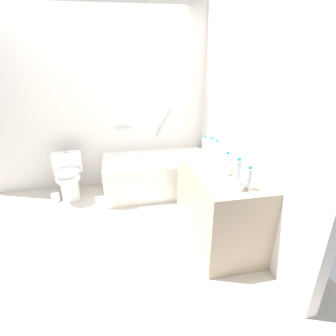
# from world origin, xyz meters

# --- Properties ---
(ground_plane) EXTENTS (4.12, 4.12, 0.00)m
(ground_plane) POSITION_xyz_m (0.00, 0.00, 0.00)
(ground_plane) COLOR beige
(wall_back_tiled) EXTENTS (3.52, 0.10, 2.60)m
(wall_back_tiled) POSITION_xyz_m (0.00, 1.31, 1.30)
(wall_back_tiled) COLOR silver
(wall_back_tiled) RESTS_ON ground_plane
(wall_right_mirror) EXTENTS (0.10, 2.93, 2.60)m
(wall_right_mirror) POSITION_xyz_m (1.61, 0.00, 1.30)
(wall_right_mirror) COLOR silver
(wall_right_mirror) RESTS_ON ground_plane
(bathtub) EXTENTS (1.50, 0.79, 1.16)m
(bathtub) POSITION_xyz_m (0.75, 0.87, 0.28)
(bathtub) COLOR white
(bathtub) RESTS_ON ground_plane
(toilet) EXTENTS (0.40, 0.53, 0.65)m
(toilet) POSITION_xyz_m (-0.48, 0.90, 0.34)
(toilet) COLOR white
(toilet) RESTS_ON ground_plane
(vanity_counter) EXTENTS (0.62, 1.26, 0.83)m
(vanity_counter) POSITION_xyz_m (1.25, -0.31, 0.42)
(vanity_counter) COLOR tan
(vanity_counter) RESTS_ON ground_plane
(sink_basin) EXTENTS (0.32, 0.32, 0.06)m
(sink_basin) POSITION_xyz_m (1.20, -0.22, 0.86)
(sink_basin) COLOR white
(sink_basin) RESTS_ON vanity_counter
(sink_faucet) EXTENTS (0.10, 0.15, 0.07)m
(sink_faucet) POSITION_xyz_m (1.39, -0.22, 0.86)
(sink_faucet) COLOR silver
(sink_faucet) RESTS_ON vanity_counter
(water_bottle_0) EXTENTS (0.06, 0.06, 0.20)m
(water_bottle_0) POSITION_xyz_m (1.33, 0.03, 0.92)
(water_bottle_0) COLOR silver
(water_bottle_0) RESTS_ON vanity_counter
(water_bottle_1) EXTENTS (0.06, 0.06, 0.21)m
(water_bottle_1) POSITION_xyz_m (1.31, -0.78, 0.93)
(water_bottle_1) COLOR silver
(water_bottle_1) RESTS_ON vanity_counter
(water_bottle_2) EXTENTS (0.07, 0.07, 0.25)m
(water_bottle_2) POSITION_xyz_m (1.26, -0.66, 0.95)
(water_bottle_2) COLOR silver
(water_bottle_2) RESTS_ON vanity_counter
(water_bottle_3) EXTENTS (0.07, 0.07, 0.20)m
(water_bottle_3) POSITION_xyz_m (1.29, 0.12, 0.93)
(water_bottle_3) COLOR silver
(water_bottle_3) RESTS_ON vanity_counter
(water_bottle_4) EXTENTS (0.06, 0.06, 0.19)m
(water_bottle_4) POSITION_xyz_m (1.25, 0.23, 0.92)
(water_bottle_4) COLOR silver
(water_bottle_4) RESTS_ON vanity_counter
(water_bottle_5) EXTENTS (0.06, 0.06, 0.24)m
(water_bottle_5) POSITION_xyz_m (1.24, -0.46, 0.94)
(water_bottle_5) COLOR silver
(water_bottle_5) RESTS_ON vanity_counter
(drinking_glass_0) EXTENTS (0.07, 0.07, 0.10)m
(drinking_glass_0) POSITION_xyz_m (1.23, -0.79, 0.88)
(drinking_glass_0) COLOR white
(drinking_glass_0) RESTS_ON vanity_counter
(drinking_glass_1) EXTENTS (0.07, 0.07, 0.08)m
(drinking_glass_1) POSITION_xyz_m (1.30, -0.58, 0.87)
(drinking_glass_1) COLOR white
(drinking_glass_1) RESTS_ON vanity_counter
(drinking_glass_2) EXTENTS (0.06, 0.06, 0.09)m
(drinking_glass_2) POSITION_xyz_m (1.31, -0.41, 0.88)
(drinking_glass_2) COLOR white
(drinking_glass_2) RESTS_ON vanity_counter
(bath_mat) EXTENTS (0.69, 0.38, 0.01)m
(bath_mat) POSITION_xyz_m (0.78, 0.25, 0.01)
(bath_mat) COLOR white
(bath_mat) RESTS_ON ground_plane
(toilet_paper_roll) EXTENTS (0.11, 0.11, 0.11)m
(toilet_paper_roll) POSITION_xyz_m (-0.68, 0.85, 0.06)
(toilet_paper_roll) COLOR white
(toilet_paper_roll) RESTS_ON ground_plane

